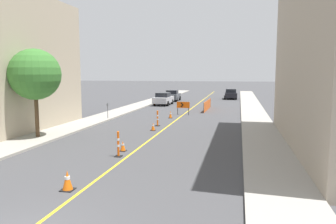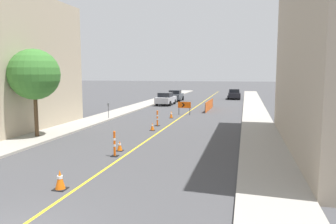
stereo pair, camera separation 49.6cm
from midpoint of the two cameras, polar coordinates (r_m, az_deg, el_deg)
name	(u,v)px [view 2 (the right image)]	position (r m, az deg, el deg)	size (l,w,h in m)	color
lane_stripe	(196,107)	(39.89, 5.31, 0.94)	(0.12, 66.33, 0.01)	gold
sidewalk_left	(143,105)	(41.37, -4.04, 1.26)	(2.48, 66.33, 0.14)	#9E998E
sidewalk_right	(254,107)	(39.52, 15.10, 0.77)	(2.48, 66.33, 0.14)	#9E998E
traffic_cone_nearest	(60,180)	(12.30, -17.18, -11.22)	(0.45, 0.45, 0.71)	black
traffic_cone_second	(120,146)	(17.48, -7.60, -5.86)	(0.34, 0.34, 0.55)	black
traffic_cone_third	(152,127)	(23.37, -2.14, -2.54)	(0.34, 0.34, 0.58)	black
traffic_cone_fourth	(171,114)	(29.67, 1.04, -0.44)	(0.34, 0.34, 0.67)	black
delineator_post_front	(115,145)	(16.34, -8.44, -5.75)	(0.34, 0.34, 1.27)	black
delineator_post_rear	(157,119)	(25.32, -1.31, -1.26)	(0.37, 0.37, 1.21)	black
arrow_barricade_primary	(184,105)	(31.90, 3.31, 1.15)	(1.28, 0.11, 1.28)	#EF560C
safety_mesh_fence	(209,105)	(36.46, 7.59, 1.19)	(0.19, 6.33, 1.06)	#EF560C
parked_car_curb_near	(166,99)	(41.68, -0.05, 2.33)	(1.95, 4.35, 1.59)	#B7B7BC
parked_car_curb_mid	(175,95)	(47.72, 1.59, 2.90)	(1.96, 4.37, 1.59)	#474C51
parked_car_curb_far	(234,94)	(52.06, 11.72, 3.09)	(2.00, 4.38, 1.59)	black
parking_meter_near_curb	(108,107)	(29.08, -9.87, 0.82)	(0.12, 0.11, 1.35)	#4C4C51
street_tree_left_near	(34,75)	(21.74, -21.68, 6.08)	(3.13, 3.13, 5.43)	#4C3823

